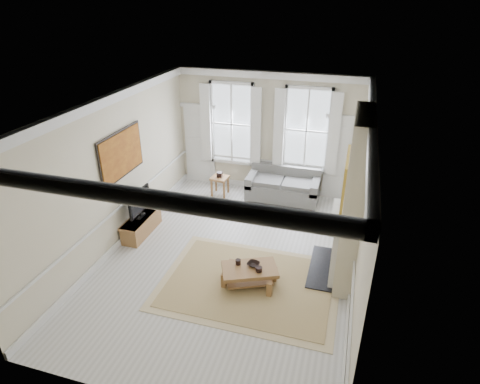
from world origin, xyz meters
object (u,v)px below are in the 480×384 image
(coffee_table, at_px, (250,271))
(sofa, at_px, (283,187))
(side_table, at_px, (220,180))
(tv_stand, at_px, (142,225))

(coffee_table, bearing_deg, sofa, 66.95)
(side_table, height_order, tv_stand, side_table)
(sofa, distance_m, side_table, 1.80)
(coffee_table, bearing_deg, side_table, 93.26)
(tv_stand, bearing_deg, coffee_table, -20.28)
(sofa, distance_m, coffee_table, 3.82)
(side_table, bearing_deg, sofa, 7.67)
(sofa, xyz_separation_m, coffee_table, (0.06, -3.82, -0.05))
(sofa, relative_size, tv_stand, 1.55)
(tv_stand, bearing_deg, sofa, 42.99)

